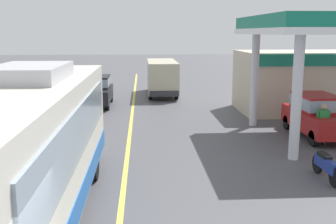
% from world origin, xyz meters
% --- Properties ---
extents(ground, '(120.00, 120.00, 0.00)m').
position_xyz_m(ground, '(0.00, 20.00, 0.00)').
color(ground, '#4C4C51').
extents(lane_divider_stripe, '(0.16, 50.00, 0.01)m').
position_xyz_m(lane_divider_stripe, '(0.00, 15.00, 0.00)').
color(lane_divider_stripe, '#D8CC4C').
rests_on(lane_divider_stripe, ground).
extents(coach_bus_main, '(2.60, 11.04, 3.69)m').
position_xyz_m(coach_bus_main, '(-2.06, 4.24, 1.72)').
color(coach_bus_main, silver).
rests_on(coach_bus_main, ground).
extents(gas_station_roadside, '(9.10, 11.95, 5.10)m').
position_xyz_m(gas_station_roadside, '(9.62, 16.07, 2.63)').
color(gas_station_roadside, '#147259').
rests_on(gas_station_roadside, ground).
extents(car_at_pump, '(1.70, 4.20, 1.82)m').
position_xyz_m(car_at_pump, '(8.07, 12.35, 1.01)').
color(car_at_pump, maroon).
rests_on(car_at_pump, ground).
extents(minibus_opposing_lane, '(2.04, 6.13, 2.44)m').
position_xyz_m(minibus_opposing_lane, '(1.99, 24.70, 1.47)').
color(minibus_opposing_lane, '#BFB799').
rests_on(minibus_opposing_lane, ground).
extents(motorcycle_parked_forecourt, '(0.55, 1.80, 0.92)m').
position_xyz_m(motorcycle_parked_forecourt, '(6.15, 7.08, 0.44)').
color(motorcycle_parked_forecourt, black).
rests_on(motorcycle_parked_forecourt, ground).
extents(pedestrian_near_pump, '(0.55, 0.22, 1.66)m').
position_xyz_m(pedestrian_near_pump, '(7.75, 10.99, 0.93)').
color(pedestrian_near_pump, '#33333F').
rests_on(pedestrian_near_pump, ground).
extents(car_trailing_behind_bus, '(1.70, 4.20, 1.82)m').
position_xyz_m(car_trailing_behind_bus, '(-2.20, 20.59, 1.01)').
color(car_trailing_behind_bus, black).
rests_on(car_trailing_behind_bus, ground).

